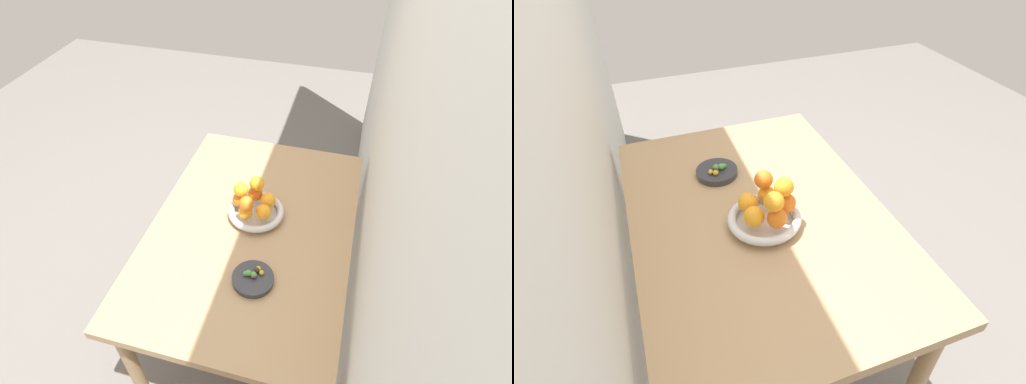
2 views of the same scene
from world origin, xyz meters
TOP-DOWN VIEW (x-y plane):
  - ground_plane at (0.00, 0.00)m, footprint 6.00×6.00m
  - wall_back at (0.00, 0.43)m, footprint 4.00×0.05m
  - dining_table at (0.00, 0.00)m, footprint 1.10×0.76m
  - fruit_bowl at (-0.06, -0.00)m, footprint 0.22×0.22m
  - candy_dish at (0.24, 0.07)m, footprint 0.14×0.14m
  - orange_0 at (-0.02, 0.04)m, footprint 0.06×0.06m
  - orange_1 at (-0.09, 0.04)m, footprint 0.06×0.06m
  - orange_2 at (-0.12, -0.02)m, footprint 0.06×0.06m
  - orange_3 at (-0.06, -0.06)m, footprint 0.06×0.06m
  - orange_4 at (-0.01, -0.03)m, footprint 0.05×0.05m
  - orange_5 at (0.00, -0.02)m, footprint 0.06×0.06m
  - orange_6 at (-0.11, -0.01)m, footprint 0.06×0.06m
  - orange_7 at (-0.06, -0.06)m, footprint 0.06×0.06m
  - candy_ball_0 at (0.23, 0.04)m, footprint 0.02×0.02m
  - candy_ball_1 at (0.22, 0.09)m, footprint 0.02×0.02m
  - candy_ball_2 at (0.21, 0.08)m, footprint 0.02×0.02m
  - candy_ball_3 at (0.24, 0.07)m, footprint 0.02×0.02m
  - candy_ball_4 at (0.20, 0.08)m, footprint 0.02×0.02m
  - candy_ball_5 at (0.23, 0.07)m, footprint 0.02×0.02m
  - candy_ball_6 at (0.23, 0.05)m, footprint 0.02×0.02m

SIDE VIEW (x-z plane):
  - ground_plane at x=0.00m, z-range 0.00..0.00m
  - dining_table at x=0.00m, z-range 0.28..1.02m
  - candy_dish at x=0.24m, z-range 0.74..0.76m
  - fruit_bowl at x=-0.06m, z-range 0.74..0.78m
  - candy_ball_1 at x=0.22m, z-range 0.76..0.78m
  - candy_ball_0 at x=0.23m, z-range 0.76..0.78m
  - candy_ball_4 at x=0.20m, z-range 0.76..0.78m
  - candy_ball_2 at x=0.21m, z-range 0.76..0.78m
  - candy_ball_3 at x=0.24m, z-range 0.76..0.78m
  - candy_ball_5 at x=0.23m, z-range 0.76..0.78m
  - candy_ball_6 at x=0.23m, z-range 0.76..0.78m
  - orange_4 at x=-0.01m, z-range 0.78..0.83m
  - orange_2 at x=-0.12m, z-range 0.78..0.84m
  - orange_0 at x=-0.02m, z-range 0.78..0.84m
  - orange_3 at x=-0.06m, z-range 0.78..0.84m
  - orange_1 at x=-0.09m, z-range 0.78..0.84m
  - orange_5 at x=0.00m, z-range 0.83..0.89m
  - orange_6 at x=-0.11m, z-range 0.84..0.89m
  - orange_7 at x=-0.06m, z-range 0.84..0.90m
  - wall_back at x=0.00m, z-range 0.00..2.50m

